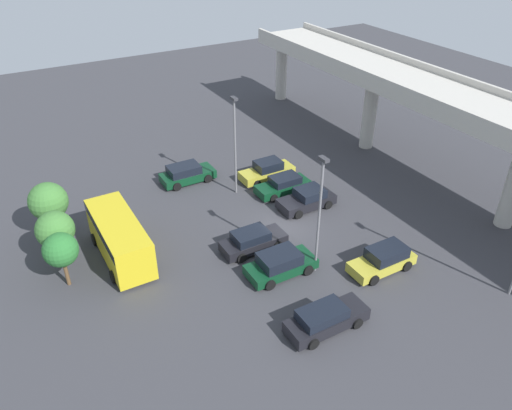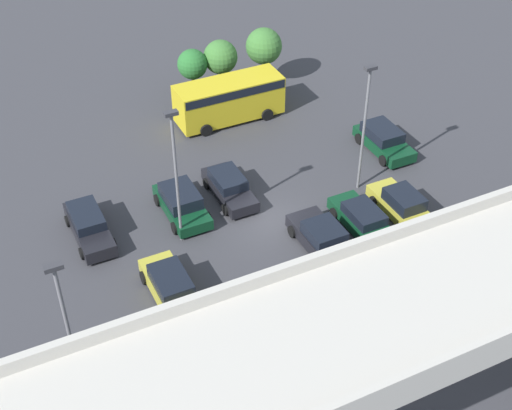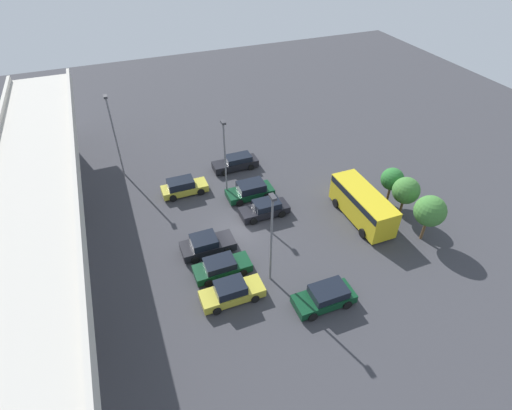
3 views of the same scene
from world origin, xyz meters
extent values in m
plane|color=#38383D|center=(0.00, 0.00, 0.00)|extent=(99.39, 99.39, 0.00)
cube|color=#BCB7AD|center=(0.00, 14.55, 7.43)|extent=(46.38, 6.21, 0.90)
cube|color=#BCB7AD|center=(0.00, 11.60, 8.15)|extent=(46.38, 0.30, 0.55)
cube|color=#0C381E|center=(-9.89, -3.12, 0.54)|extent=(1.94, 4.54, 0.69)
cube|color=black|center=(-9.89, -3.44, 1.22)|extent=(1.79, 2.61, 0.67)
cylinder|color=black|center=(-10.89, -1.72, 0.36)|extent=(0.22, 0.71, 0.71)
cylinder|color=black|center=(-8.90, -1.72, 0.36)|extent=(0.22, 0.71, 0.71)
cylinder|color=black|center=(-10.89, -4.53, 0.36)|extent=(0.22, 0.71, 0.71)
cylinder|color=black|center=(-8.90, -4.53, 0.36)|extent=(0.22, 0.71, 0.71)
cube|color=gold|center=(-6.98, 2.94, 0.54)|extent=(1.78, 4.74, 0.72)
cube|color=black|center=(-6.98, 3.07, 1.27)|extent=(1.64, 2.20, 0.73)
cylinder|color=black|center=(-6.07, 1.48, 0.32)|extent=(0.22, 0.64, 0.64)
cylinder|color=black|center=(-7.90, 1.48, 0.32)|extent=(0.22, 0.64, 0.64)
cylinder|color=black|center=(-6.07, 4.41, 0.32)|extent=(0.22, 0.64, 0.64)
cylinder|color=black|center=(-7.90, 4.41, 0.32)|extent=(0.22, 0.64, 0.64)
cube|color=#0C381E|center=(-4.31, 2.86, 0.52)|extent=(1.78, 4.52, 0.68)
cube|color=black|center=(-4.31, 3.05, 1.15)|extent=(1.63, 2.36, 0.58)
cylinder|color=black|center=(-3.40, 1.45, 0.34)|extent=(0.22, 0.67, 0.67)
cylinder|color=black|center=(-5.22, 1.45, 0.34)|extent=(0.22, 0.67, 0.67)
cylinder|color=black|center=(-3.40, 4.26, 0.34)|extent=(0.22, 0.67, 0.67)
cylinder|color=black|center=(-5.22, 4.26, 0.34)|extent=(0.22, 0.67, 0.67)
cube|color=black|center=(-1.47, 3.22, 0.55)|extent=(1.98, 4.48, 0.72)
cube|color=black|center=(-1.47, 3.52, 1.23)|extent=(1.82, 2.08, 0.65)
cylinder|color=black|center=(-0.46, 1.83, 0.35)|extent=(0.22, 0.69, 0.69)
cylinder|color=black|center=(-2.49, 1.83, 0.35)|extent=(0.22, 0.69, 0.69)
cylinder|color=black|center=(-0.46, 4.61, 0.35)|extent=(0.22, 0.69, 0.69)
cylinder|color=black|center=(-2.49, 4.61, 0.35)|extent=(0.22, 0.69, 0.69)
cube|color=black|center=(1.16, -2.98, 0.53)|extent=(1.77, 4.58, 0.69)
cube|color=black|center=(1.16, -3.21, 1.18)|extent=(1.63, 2.41, 0.61)
cylinder|color=black|center=(0.25, -1.56, 0.35)|extent=(0.22, 0.69, 0.69)
cylinder|color=black|center=(2.06, -1.56, 0.35)|extent=(0.22, 0.69, 0.69)
cylinder|color=black|center=(0.25, -4.40, 0.35)|extent=(0.22, 0.69, 0.69)
cylinder|color=black|center=(2.06, -4.40, 0.35)|extent=(0.22, 0.69, 0.69)
cube|color=#0C381E|center=(4.28, -2.72, 0.52)|extent=(1.99, 4.59, 0.65)
cube|color=black|center=(4.28, -2.86, 1.22)|extent=(1.83, 2.59, 0.75)
cylinder|color=black|center=(3.26, -1.30, 0.35)|extent=(0.22, 0.71, 0.71)
cylinder|color=black|center=(5.30, -1.30, 0.35)|extent=(0.22, 0.71, 0.71)
cylinder|color=black|center=(3.26, -4.15, 0.35)|extent=(0.22, 0.71, 0.71)
cylinder|color=black|center=(5.30, -4.15, 0.35)|extent=(0.22, 0.71, 0.71)
cube|color=gold|center=(7.24, 3.11, 0.54)|extent=(1.77, 4.51, 0.69)
cube|color=black|center=(7.24, 3.45, 1.26)|extent=(1.63, 2.55, 0.75)
cylinder|color=black|center=(8.15, 1.71, 0.36)|extent=(0.22, 0.72, 0.72)
cylinder|color=black|center=(6.34, 1.71, 0.36)|extent=(0.22, 0.72, 0.72)
cylinder|color=black|center=(8.15, 4.51, 0.36)|extent=(0.22, 0.72, 0.72)
cylinder|color=black|center=(6.34, 4.51, 0.36)|extent=(0.22, 0.72, 0.72)
cube|color=black|center=(9.62, -3.06, 0.56)|extent=(1.71, 4.88, 0.76)
cube|color=black|center=(9.62, -3.43, 1.24)|extent=(1.58, 2.72, 0.58)
cylinder|color=black|center=(8.74, -1.54, 0.33)|extent=(0.22, 0.66, 0.66)
cylinder|color=black|center=(10.50, -1.54, 0.33)|extent=(0.22, 0.66, 0.66)
cylinder|color=black|center=(8.74, -4.57, 0.33)|extent=(0.22, 0.66, 0.66)
cylinder|color=black|center=(10.50, -4.57, 0.33)|extent=(0.22, 0.66, 0.66)
cube|color=gold|center=(-2.50, -11.10, 1.56)|extent=(7.37, 2.47, 2.66)
cube|color=black|center=(-2.50, -11.10, 2.52)|extent=(7.22, 2.52, 0.58)
cylinder|color=black|center=(-0.22, -9.84, 0.42)|extent=(0.84, 0.29, 0.84)
cylinder|color=black|center=(-0.22, -12.36, 0.42)|extent=(0.84, 0.29, 0.84)
cylinder|color=black|center=(-4.78, -9.84, 0.42)|extent=(0.84, 0.29, 0.84)
cylinder|color=black|center=(-4.78, -12.36, 0.42)|extent=(0.84, 0.29, 0.84)
cylinder|color=slate|center=(5.15, -0.64, 3.99)|extent=(0.16, 0.16, 7.99)
cube|color=#333338|center=(5.15, -0.64, 8.09)|extent=(0.70, 0.35, 0.20)
cylinder|color=slate|center=(12.93, 8.39, 4.32)|extent=(0.16, 0.16, 8.65)
cube|color=#333338|center=(12.93, 8.39, 8.75)|extent=(0.70, 0.35, 0.20)
cylinder|color=slate|center=(-6.22, -0.44, 3.97)|extent=(0.16, 0.16, 7.93)
cube|color=#333338|center=(-6.22, -0.44, 8.03)|extent=(0.70, 0.35, 0.20)
cylinder|color=brown|center=(-6.85, -14.50, 0.99)|extent=(0.24, 0.24, 1.97)
sphere|color=#3D7533|center=(-6.85, -14.50, 3.10)|extent=(2.64, 2.64, 2.64)
cylinder|color=brown|center=(-3.52, -14.75, 0.91)|extent=(0.24, 0.24, 1.81)
sphere|color=#3D7533|center=(-3.52, -14.75, 2.85)|extent=(2.44, 2.44, 2.44)
cylinder|color=brown|center=(-1.40, -14.87, 0.90)|extent=(0.24, 0.24, 1.79)
sphere|color=#286B2D|center=(-1.40, -14.87, 2.70)|extent=(2.14, 2.14, 2.14)
camera|label=1|loc=(25.21, -16.55, 20.89)|focal=35.00mm
camera|label=2|loc=(14.55, 27.97, 25.97)|focal=50.00mm
camera|label=3|loc=(-25.30, 8.27, 24.02)|focal=28.00mm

